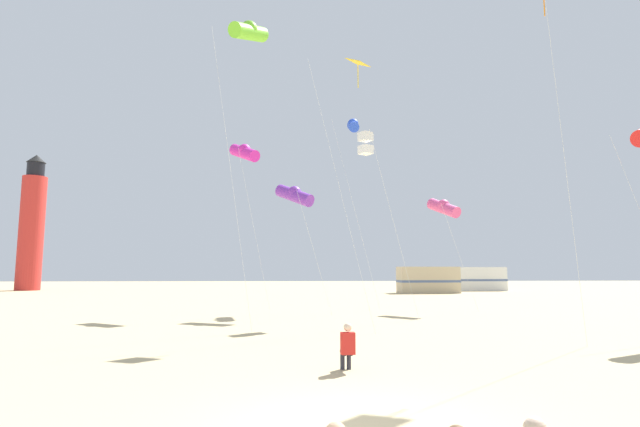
{
  "coord_description": "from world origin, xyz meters",
  "views": [
    {
      "loc": [
        -0.95,
        -7.58,
        2.43
      ],
      "look_at": [
        0.34,
        13.9,
        4.98
      ],
      "focal_mm": 26.87,
      "sensor_mm": 36.0,
      "label": 1
    }
  ],
  "objects": [
    {
      "name": "kite_flyer_standing",
      "position": [
        0.42,
        4.26,
        0.61
      ],
      "size": [
        0.35,
        0.52,
        1.16
      ],
      "rotation": [
        0.0,
        0.0,
        3.19
      ],
      "color": "red",
      "rests_on": "ground"
    },
    {
      "name": "kite_tube_blue",
      "position": [
        3.25,
        24.31,
        12.34
      ],
      "size": [
        3.01,
        2.87,
        13.05
      ],
      "color": "silver",
      "rests_on": "ground"
    },
    {
      "name": "kite_tube_magenta",
      "position": [
        -3.75,
        20.25,
        9.35
      ],
      "size": [
        2.71,
        2.86,
        10.06
      ],
      "color": "silver",
      "rests_on": "ground"
    },
    {
      "name": "kite_tube_rainbow",
      "position": [
        8.38,
        21.06,
        6.27
      ],
      "size": [
        2.51,
        2.98,
        6.97
      ],
      "color": "silver",
      "rests_on": "ground"
    },
    {
      "name": "kite_diamond_gold",
      "position": [
        1.95,
        13.13,
        11.31
      ],
      "size": [
        2.93,
        2.93,
        12.1
      ],
      "color": "silver",
      "rests_on": "ground"
    },
    {
      "name": "kite_box_white",
      "position": [
        2.87,
        16.49,
        8.97
      ],
      "size": [
        2.96,
        2.96,
        9.56
      ],
      "color": "silver",
      "rests_on": "ground"
    },
    {
      "name": "kite_tube_lime",
      "position": [
        -2.95,
        13.33,
        13.28
      ],
      "size": [
        2.52,
        2.88,
        13.99
      ],
      "color": "silver",
      "rests_on": "ground"
    },
    {
      "name": "kite_tube_violet",
      "position": [
        -0.79,
        18.61,
        6.58
      ],
      "size": [
        3.24,
        3.19,
        7.28
      ],
      "color": "silver",
      "rests_on": "ground"
    },
    {
      "name": "kite_diamond_orange",
      "position": [
        8.01,
        7.93,
        11.97
      ],
      "size": [
        1.22,
        1.22,
        12.81
      ],
      "color": "silver",
      "rests_on": "ground"
    },
    {
      "name": "lighthouse_distant",
      "position": [
        -32.9,
        53.11,
        7.84
      ],
      "size": [
        2.8,
        2.8,
        16.8
      ],
      "color": "red",
      "rests_on": "ground"
    },
    {
      "name": "rv_van_tan",
      "position": [
        13.76,
        43.49,
        1.39
      ],
      "size": [
        6.57,
        2.73,
        2.8
      ],
      "rotation": [
        0.0,
        0.0,
        0.06
      ],
      "color": "#C6B28C",
      "rests_on": "ground"
    },
    {
      "name": "rv_van_white",
      "position": [
        21.44,
        49.2,
        1.39
      ],
      "size": [
        6.51,
        2.53,
        2.8
      ],
      "rotation": [
        0.0,
        0.0,
        0.03
      ],
      "color": "white",
      "rests_on": "ground"
    }
  ]
}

